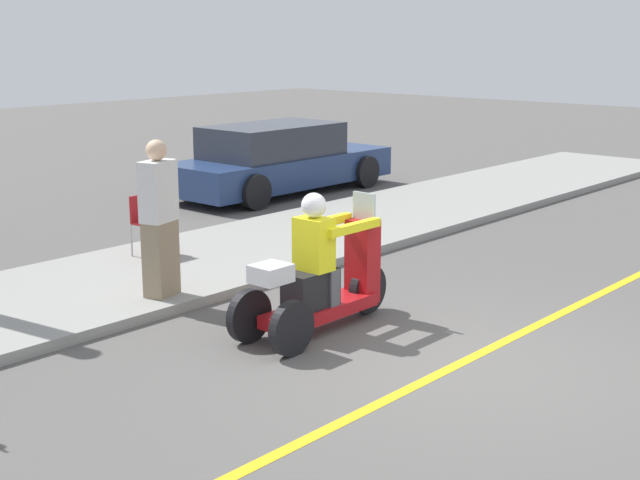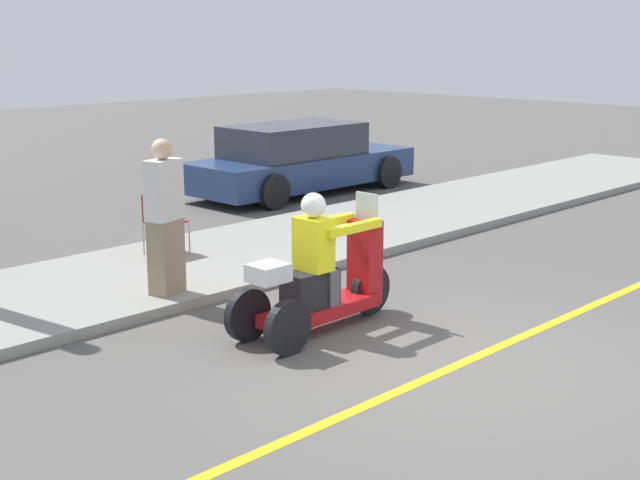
% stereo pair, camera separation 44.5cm
% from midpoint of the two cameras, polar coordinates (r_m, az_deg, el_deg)
% --- Properties ---
extents(ground_plane, '(60.00, 60.00, 0.00)m').
position_cam_midpoint_polar(ground_plane, '(8.66, 10.22, -7.94)').
color(ground_plane, '#565451').
extents(lane_stripe, '(24.00, 0.12, 0.01)m').
position_cam_midpoint_polar(lane_stripe, '(8.52, 9.57, -8.23)').
color(lane_stripe, gold).
rests_on(lane_stripe, ground).
extents(sidewalk_strip, '(28.00, 2.80, 0.12)m').
position_cam_midpoint_polar(sidewalk_strip, '(11.70, -8.69, -1.97)').
color(sidewalk_strip, gray).
rests_on(sidewalk_strip, ground).
extents(motorcycle_trike, '(2.11, 0.69, 1.49)m').
position_cam_midpoint_polar(motorcycle_trike, '(9.34, 1.40, -2.63)').
color(motorcycle_trike, black).
rests_on(motorcycle_trike, ground).
extents(spectator_with_child, '(0.48, 0.36, 1.80)m').
position_cam_midpoint_polar(spectator_with_child, '(10.29, -8.69, 1.27)').
color(spectator_with_child, gray).
rests_on(spectator_with_child, sidewalk_strip).
extents(folding_chair_set_back, '(0.48, 0.48, 0.82)m').
position_cam_midpoint_polar(folding_chair_set_back, '(12.31, -9.12, 1.48)').
color(folding_chair_set_back, '#A5A8AD').
rests_on(folding_chair_set_back, sidewalk_strip).
extents(parked_car_lot_right, '(4.83, 1.93, 1.36)m').
position_cam_midpoint_polar(parked_car_lot_right, '(17.41, -0.59, 5.14)').
color(parked_car_lot_right, navy).
rests_on(parked_car_lot_right, ground).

